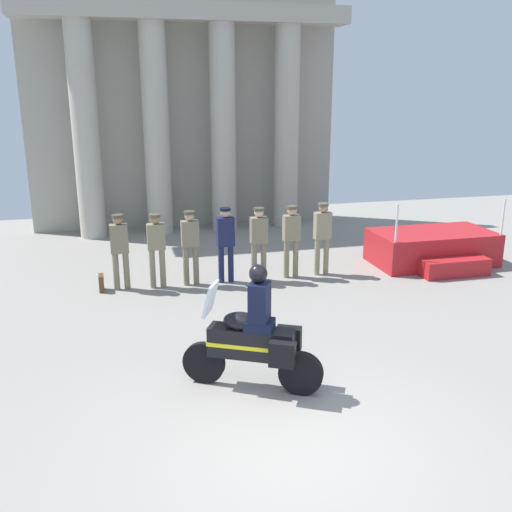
{
  "coord_description": "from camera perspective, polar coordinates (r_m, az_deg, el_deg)",
  "views": [
    {
      "loc": [
        -1.92,
        -5.76,
        4.2
      ],
      "look_at": [
        0.49,
        3.88,
        1.29
      ],
      "focal_mm": 39.82,
      "sensor_mm": 36.0,
      "label": 1
    }
  ],
  "objects": [
    {
      "name": "motorcycle_with_rider",
      "position": [
        8.17,
        0.02,
        -8.28
      ],
      "size": [
        1.91,
        1.15,
        1.9
      ],
      "rotation": [
        0.0,
        0.0,
        2.67
      ],
      "color": "black",
      "rests_on": "ground_plane"
    },
    {
      "name": "ground_plane",
      "position": [
        7.38,
        3.8,
        -18.38
      ],
      "size": [
        28.71,
        28.71,
        0.0
      ],
      "primitive_type": "plane",
      "color": "gray"
    },
    {
      "name": "officer_in_row_1",
      "position": [
        12.49,
        -9.98,
        1.13
      ],
      "size": [
        0.38,
        0.24,
        1.65
      ],
      "rotation": [
        0.0,
        0.0,
        3.15
      ],
      "color": "#847A5B",
      "rests_on": "ground_plane"
    },
    {
      "name": "reviewing_stand",
      "position": [
        14.83,
        17.4,
        0.7
      ],
      "size": [
        2.97,
        2.1,
        1.72
      ],
      "color": "#B21E23",
      "rests_on": "ground_plane"
    },
    {
      "name": "officer_in_row_0",
      "position": [
        12.53,
        -13.55,
        0.99
      ],
      "size": [
        0.38,
        0.24,
        1.67
      ],
      "rotation": [
        0.0,
        0.0,
        3.15
      ],
      "color": "#7A7056",
      "rests_on": "ground_plane"
    },
    {
      "name": "officer_in_row_4",
      "position": [
        12.75,
        0.29,
        1.81
      ],
      "size": [
        0.38,
        0.24,
        1.69
      ],
      "rotation": [
        0.0,
        0.0,
        3.15
      ],
      "color": "#7A7056",
      "rests_on": "ground_plane"
    },
    {
      "name": "officer_in_row_5",
      "position": [
        13.02,
        3.58,
        2.06
      ],
      "size": [
        0.38,
        0.24,
        1.69
      ],
      "rotation": [
        0.0,
        0.0,
        3.15
      ],
      "color": "#847A5B",
      "rests_on": "ground_plane"
    },
    {
      "name": "officer_in_row_6",
      "position": [
        13.28,
        6.69,
        2.32
      ],
      "size": [
        0.38,
        0.24,
        1.71
      ],
      "rotation": [
        0.0,
        0.0,
        3.15
      ],
      "color": "gray",
      "rests_on": "ground_plane"
    },
    {
      "name": "officer_in_row_3",
      "position": [
        12.66,
        -3.07,
        1.73
      ],
      "size": [
        0.38,
        0.24,
        1.72
      ],
      "rotation": [
        0.0,
        0.0,
        3.15
      ],
      "color": "#191E42",
      "rests_on": "ground_plane"
    },
    {
      "name": "officer_in_row_2",
      "position": [
        12.56,
        -6.63,
        1.43
      ],
      "size": [
        0.38,
        0.24,
        1.68
      ],
      "rotation": [
        0.0,
        0.0,
        3.15
      ],
      "color": "#7A7056",
      "rests_on": "ground_plane"
    },
    {
      "name": "briefcase_on_ground",
      "position": [
        12.76,
        -15.27,
        -2.63
      ],
      "size": [
        0.1,
        0.32,
        0.36
      ],
      "primitive_type": "cube",
      "color": "brown",
      "rests_on": "ground_plane"
    },
    {
      "name": "colonnade_backdrop",
      "position": [
        17.79,
        -6.93,
        14.77
      ],
      "size": [
        9.54,
        1.61,
        7.34
      ],
      "color": "#A49F91",
      "rests_on": "ground_plane"
    }
  ]
}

